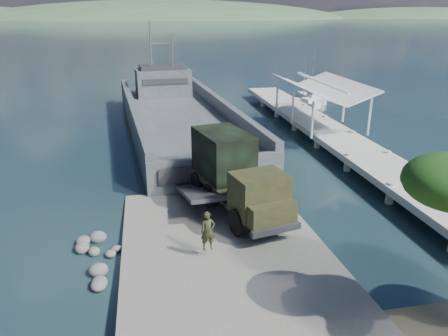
% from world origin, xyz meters
% --- Properties ---
extents(ground, '(1400.00, 1400.00, 0.00)m').
position_xyz_m(ground, '(0.00, 0.00, 0.00)').
color(ground, '#172E37').
rests_on(ground, ground).
extents(boat_ramp, '(10.00, 18.00, 0.50)m').
position_xyz_m(boat_ramp, '(0.00, -1.00, 0.25)').
color(boat_ramp, slate).
rests_on(boat_ramp, ground).
extents(shoreline_rocks, '(3.20, 5.60, 0.90)m').
position_xyz_m(shoreline_rocks, '(-6.20, 0.50, 0.00)').
color(shoreline_rocks, '#565653').
rests_on(shoreline_rocks, ground).
extents(distant_headlands, '(1000.00, 240.00, 48.00)m').
position_xyz_m(distant_headlands, '(50.00, 560.00, 0.00)').
color(distant_headlands, '#3C5938').
rests_on(distant_headlands, ground).
extents(pier, '(6.40, 44.00, 6.10)m').
position_xyz_m(pier, '(13.00, 18.77, 1.60)').
color(pier, beige).
rests_on(pier, ground).
extents(landing_craft, '(11.87, 37.45, 10.97)m').
position_xyz_m(landing_craft, '(-0.14, 23.37, 0.90)').
color(landing_craft, '#3E454A').
rests_on(landing_craft, ground).
extents(military_truck, '(4.70, 9.40, 4.19)m').
position_xyz_m(military_truck, '(1.43, 4.36, 2.58)').
color(military_truck, black).
rests_on(military_truck, boat_ramp).
extents(soldier, '(0.74, 0.52, 1.91)m').
position_xyz_m(soldier, '(-0.92, -0.93, 1.46)').
color(soldier, black).
rests_on(soldier, boat_ramp).
extents(sailboat_near, '(3.29, 5.31, 6.24)m').
position_xyz_m(sailboat_near, '(16.56, 33.24, 0.33)').
color(sailboat_near, white).
rests_on(sailboat_near, ground).
extents(sailboat_far, '(1.86, 6.02, 7.29)m').
position_xyz_m(sailboat_far, '(18.71, 35.93, 0.39)').
color(sailboat_far, white).
rests_on(sailboat_far, ground).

